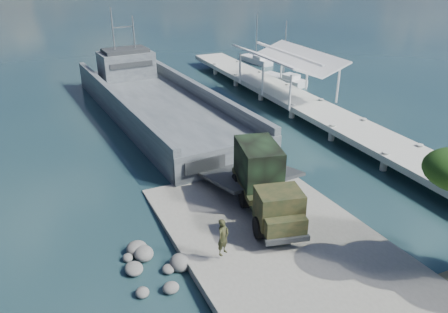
{
  "coord_description": "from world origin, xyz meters",
  "views": [
    {
      "loc": [
        -10.36,
        -16.53,
        13.95
      ],
      "look_at": [
        -0.11,
        6.0,
        2.42
      ],
      "focal_mm": 35.0,
      "sensor_mm": 36.0,
      "label": 1
    }
  ],
  "objects_px": {
    "military_truck": "(264,182)",
    "sailboat_near": "(284,80)",
    "soldier": "(223,244)",
    "pier": "(291,91)",
    "sailboat_far": "(256,60)",
    "landing_craft": "(159,108)"
  },
  "relations": [
    {
      "from": "pier",
      "to": "landing_craft",
      "type": "relative_size",
      "value": 1.33
    },
    {
      "from": "sailboat_near",
      "to": "sailboat_far",
      "type": "xyz_separation_m",
      "value": [
        2.09,
        10.78,
        -0.02
      ]
    },
    {
      "from": "pier",
      "to": "sailboat_far",
      "type": "xyz_separation_m",
      "value": [
        6.14,
        18.56,
        -1.23
      ]
    },
    {
      "from": "military_truck",
      "to": "sailboat_near",
      "type": "height_order",
      "value": "sailboat_near"
    },
    {
      "from": "landing_craft",
      "to": "soldier",
      "type": "relative_size",
      "value": 17.45
    },
    {
      "from": "soldier",
      "to": "sailboat_near",
      "type": "bearing_deg",
      "value": 22.68
    },
    {
      "from": "sailboat_far",
      "to": "sailboat_near",
      "type": "bearing_deg",
      "value": -109.9
    },
    {
      "from": "pier",
      "to": "sailboat_near",
      "type": "distance_m",
      "value": 8.85
    },
    {
      "from": "sailboat_near",
      "to": "military_truck",
      "type": "bearing_deg",
      "value": -139.67
    },
    {
      "from": "landing_craft",
      "to": "military_truck",
      "type": "bearing_deg",
      "value": -92.78
    },
    {
      "from": "pier",
      "to": "sailboat_far",
      "type": "height_order",
      "value": "sailboat_far"
    },
    {
      "from": "sailboat_near",
      "to": "soldier",
      "type": "bearing_deg",
      "value": -142.21
    },
    {
      "from": "soldier",
      "to": "sailboat_near",
      "type": "relative_size",
      "value": 0.26
    },
    {
      "from": "military_truck",
      "to": "soldier",
      "type": "height_order",
      "value": "military_truck"
    },
    {
      "from": "landing_craft",
      "to": "soldier",
      "type": "xyz_separation_m",
      "value": [
        -3.58,
        -22.55,
        0.65
      ]
    },
    {
      "from": "pier",
      "to": "landing_craft",
      "type": "bearing_deg",
      "value": 167.83
    },
    {
      "from": "soldier",
      "to": "sailboat_near",
      "type": "distance_m",
      "value": 34.32
    },
    {
      "from": "pier",
      "to": "soldier",
      "type": "height_order",
      "value": "pier"
    },
    {
      "from": "military_truck",
      "to": "sailboat_near",
      "type": "bearing_deg",
      "value": 68.7
    },
    {
      "from": "pier",
      "to": "sailboat_near",
      "type": "bearing_deg",
      "value": 62.5
    },
    {
      "from": "military_truck",
      "to": "soldier",
      "type": "relative_size",
      "value": 4.13
    },
    {
      "from": "landing_craft",
      "to": "sailboat_far",
      "type": "height_order",
      "value": "landing_craft"
    }
  ]
}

